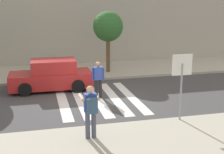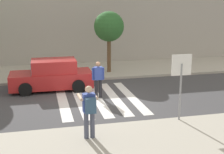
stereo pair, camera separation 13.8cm
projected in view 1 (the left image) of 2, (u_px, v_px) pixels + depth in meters
name	position (u px, v px, depth m)	size (l,w,h in m)	color
ground_plane	(98.00, 100.00, 14.28)	(120.00, 120.00, 0.00)	#424244
sidewalk_far	(80.00, 71.00, 19.92)	(60.00, 4.80, 0.14)	#B2AD9E
building_facade_far	(71.00, 23.00, 23.43)	(56.00, 4.00, 5.58)	#ADA89E
crosswalk_stripe_0	(63.00, 101.00, 14.09)	(0.44, 5.20, 0.01)	silver
crosswalk_stripe_1	(80.00, 100.00, 14.28)	(0.44, 5.20, 0.01)	silver
crosswalk_stripe_2	(97.00, 99.00, 14.47)	(0.44, 5.20, 0.01)	silver
crosswalk_stripe_3	(114.00, 97.00, 14.65)	(0.44, 5.20, 0.01)	silver
crosswalk_stripe_4	(130.00, 96.00, 14.84)	(0.44, 5.20, 0.01)	silver
stop_sign	(182.00, 73.00, 11.18)	(0.76, 0.08, 2.44)	gray
photographer_with_backpack	(91.00, 108.00, 9.74)	(0.61, 0.86, 1.72)	#474C60
pedestrian_crossing	(98.00, 78.00, 14.38)	(0.58, 0.25, 1.72)	#232328
parked_car_red	(52.00, 76.00, 15.82)	(4.10, 1.92, 1.55)	red
street_tree_center	(108.00, 27.00, 18.78)	(1.82, 1.82, 3.70)	brown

